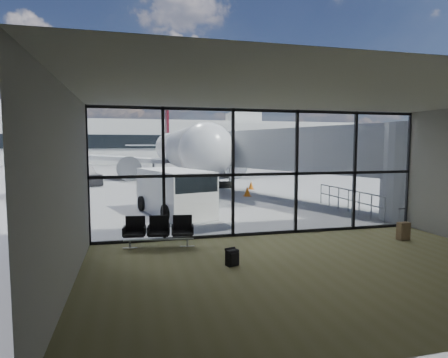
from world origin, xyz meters
name	(u,v)px	position (x,y,z in m)	size (l,w,h in m)	color
ground	(165,169)	(0.00, 40.00, 0.00)	(220.00, 220.00, 0.00)	slate
lounge_shell	(337,170)	(0.00, -4.80, 2.65)	(12.02, 8.01, 4.51)	#666440
glass_curtain_wall	(265,173)	(0.00, 0.00, 2.25)	(12.10, 0.12, 4.50)	white
jet_bridge	(303,154)	(4.90, 7.07, 2.76)	(8.00, 16.50, 4.33)	#A2A4A7
apron_railing	(348,197)	(5.60, 3.50, 0.72)	(0.06, 5.46, 1.11)	gray
far_terminal	(152,141)	(-0.59, 61.97, 4.21)	(80.00, 12.20, 11.00)	silver
tree_3	(18,139)	(-27.00, 72.00, 4.63)	(4.95, 4.95, 7.12)	#382619
tree_4	(49,136)	(-21.00, 72.00, 5.25)	(5.61, 5.61, 8.07)	#382619
tree_5	(80,133)	(-15.00, 72.00, 5.88)	(6.27, 6.27, 9.03)	#382619
seating_row	(159,230)	(-3.83, -0.68, 0.54)	(2.19, 0.88, 0.97)	gray
backpack	(232,257)	(-2.07, -3.14, 0.23)	(0.37, 0.37, 0.48)	black
suitcase	(404,231)	(4.32, -1.89, 0.32)	(0.41, 0.32, 1.08)	#7C6345
airliner	(179,149)	(0.33, 27.02, 2.87)	(31.57, 36.51, 9.41)	silver
service_van	(175,192)	(-2.65, 4.91, 1.07)	(3.38, 5.20, 2.09)	silver
belt_loader	(91,179)	(-7.89, 19.74, 0.55)	(2.22, 3.73, 1.63)	black
mobile_stairs	(30,190)	(-10.60, 12.01, 0.56)	(2.30, 3.57, 2.33)	gold
traffic_cone_b	(247,191)	(2.54, 10.15, 0.30)	(0.45, 0.45, 0.64)	#D3620B
traffic_cone_c	(251,185)	(3.99, 13.78, 0.29)	(0.42, 0.42, 0.60)	#D7630B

